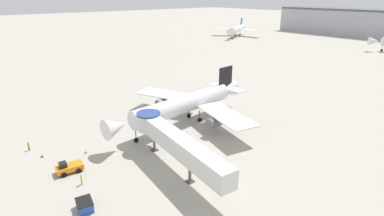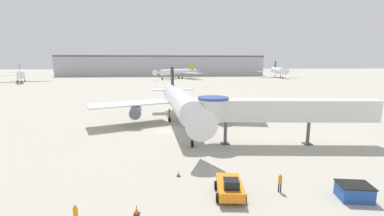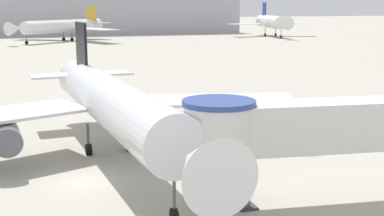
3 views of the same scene
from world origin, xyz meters
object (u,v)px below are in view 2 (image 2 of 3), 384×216
Objects in this scene: jet_bridge at (275,110)px; service_container_blue at (354,192)px; traffic_cone_apron_front at (137,210)px; ground_crew_wing_walker at (76,214)px; pushback_tug_orange at (230,187)px; background_jet_gold_tail at (178,72)px; background_jet_blue_tail at (279,71)px; background_jet_teal_tail at (21,74)px; traffic_cone_near_nose at (178,173)px; ground_crew_marshaller at (280,182)px; main_airplane at (179,101)px.

service_container_blue is at bearing -80.76° from jet_bridge.
ground_crew_wing_walker reaches higher than traffic_cone_apron_front.
service_container_blue is (0.74, -14.35, -4.07)m from jet_bridge.
pushback_tug_orange is (-9.13, -12.90, -3.92)m from jet_bridge.
traffic_cone_apron_front is 158.92m from background_jet_gold_tail.
background_jet_teal_tail is (-161.68, -25.29, -0.66)m from background_jet_blue_tail.
ground_crew_wing_walker is at bearing -164.85° from traffic_cone_apron_front.
background_jet_teal_tail is at bearing 99.51° from ground_crew_wing_walker.
jet_bridge is 14.57× the size of ground_crew_wing_walker.
background_jet_teal_tail is (-75.68, 137.08, 3.61)m from ground_crew_wing_walker.
pushback_tug_orange is 5.81m from traffic_cone_near_nose.
traffic_cone_apron_front is 0.46× the size of ground_crew_marshaller.
background_jet_blue_tail is at bearing 63.02° from traffic_cone_apron_front.
background_jet_gold_tail is (2.31, 156.65, 3.86)m from pushback_tug_orange.
main_airplane is 20.93× the size of ground_crew_marshaller.
jet_bridge is at bearing -39.81° from background_jet_gold_tail.
main_airplane is 131.46m from background_jet_gold_tail.
service_container_blue is 15.01m from traffic_cone_near_nose.
service_container_blue is at bearing -104.22° from background_jet_blue_tail.
main_airplane is 21.14× the size of ground_crew_wing_walker.
service_container_blue is at bearing -39.79° from background_jet_gold_tail.
traffic_cone_apron_front is at bearing -103.94° from main_airplane.
ground_crew_marshaller is at bearing 10.21° from pushback_tug_orange.
traffic_cone_apron_front is at bearing -109.23° from background_jet_blue_tail.
background_jet_teal_tail reaches higher than ground_crew_marshaller.
traffic_cone_near_nose is 6.89m from traffic_cone_apron_front.
background_jet_gold_tail reaches higher than service_container_blue.
jet_bridge reaches higher than traffic_cone_apron_front.
ground_crew_marshaller is at bearing -83.91° from background_jet_teal_tail.
pushback_tug_orange is at bearing -45.55° from traffic_cone_near_nose.
background_jet_teal_tail is (-84.01, 108.82, 0.36)m from main_airplane.
ground_crew_marshaller is at bearing 10.38° from traffic_cone_apron_front.
main_airplane reaches higher than ground_crew_marshaller.
ground_crew_wing_walker is at bearing -158.18° from pushback_tug_orange.
background_jet_gold_tail is (13.55, 159.62, 3.72)m from ground_crew_wing_walker.
main_airplane is 57.40× the size of traffic_cone_near_nose.
traffic_cone_near_nose is at bearing -140.09° from jet_bridge.
pushback_tug_orange is at bearing 19.90° from ground_crew_marshaller.
ground_crew_wing_walker is at bearing -175.91° from service_container_blue.
pushback_tug_orange reaches higher than ground_crew_marshaller.
traffic_cone_apron_front is at bearing 27.12° from ground_crew_marshaller.
ground_crew_marshaller is 162.10m from background_jet_teal_tail.
background_jet_blue_tail is (82.13, 161.32, 4.84)m from traffic_cone_apron_front.
background_jet_gold_tail is (-2.10, 156.41, 3.71)m from ground_crew_marshaller.
background_jet_blue_tail reaches higher than traffic_cone_apron_front.
pushback_tug_orange is at bearing 14.56° from traffic_cone_apron_front.
background_jet_blue_tail reaches higher than pushback_tug_orange.
background_jet_blue_tail reaches higher than ground_crew_marshaller.
service_container_blue is at bearing -1.31° from pushback_tug_orange.
background_jet_blue_tail is (78.82, 155.27, 4.92)m from traffic_cone_near_nose.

